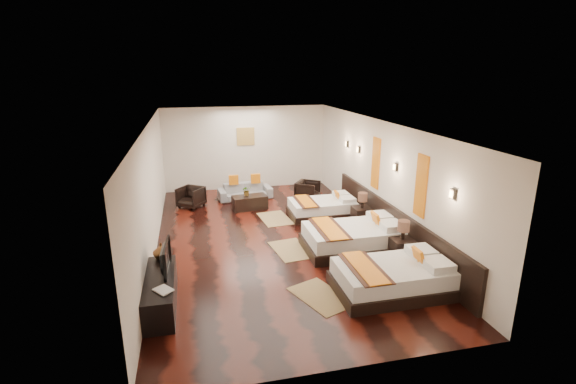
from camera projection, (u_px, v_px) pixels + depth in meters
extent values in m
cube|color=black|center=(273.00, 239.00, 10.25)|extent=(5.50, 9.50, 0.01)
cube|color=white|center=(272.00, 124.00, 9.45)|extent=(5.50, 9.50, 0.01)
cube|color=silver|center=(246.00, 148.00, 14.28)|extent=(5.50, 0.01, 2.80)
cube|color=silver|center=(151.00, 192.00, 9.25)|extent=(0.01, 9.50, 2.80)
cube|color=silver|center=(381.00, 177.00, 10.45)|extent=(0.01, 9.50, 2.80)
cube|color=black|center=(391.00, 224.00, 9.96)|extent=(0.08, 6.60, 0.90)
cube|color=black|center=(391.00, 286.00, 7.83)|extent=(2.14, 1.32, 0.22)
cube|color=white|center=(392.00, 273.00, 7.76)|extent=(2.04, 1.22, 0.31)
cube|color=orange|center=(419.00, 257.00, 7.79)|extent=(0.16, 0.33, 0.33)
cube|color=#38190F|center=(365.00, 268.00, 7.59)|extent=(0.56, 1.34, 0.02)
cube|color=orange|center=(365.00, 267.00, 7.58)|extent=(0.39, 1.34, 0.02)
cube|color=black|center=(353.00, 245.00, 9.63)|extent=(2.25, 1.39, 0.24)
cube|color=white|center=(354.00, 233.00, 9.55)|extent=(2.14, 1.29, 0.32)
cube|color=orange|center=(376.00, 220.00, 9.58)|extent=(0.17, 0.34, 0.35)
cube|color=#38190F|center=(329.00, 229.00, 9.37)|extent=(0.59, 1.41, 0.02)
cube|color=orange|center=(329.00, 228.00, 9.37)|extent=(0.41, 1.41, 0.02)
cube|color=black|center=(322.00, 213.00, 11.83)|extent=(1.85, 1.15, 0.19)
cube|color=white|center=(322.00, 205.00, 11.76)|extent=(1.77, 1.06, 0.26)
cube|color=orange|center=(337.00, 196.00, 11.79)|extent=(0.14, 0.28, 0.29)
cube|color=#38190F|center=(306.00, 201.00, 11.61)|extent=(0.49, 1.17, 0.02)
cube|color=orange|center=(306.00, 201.00, 11.61)|extent=(0.34, 1.17, 0.02)
cube|color=black|center=(402.00, 250.00, 8.99)|extent=(0.47, 0.47, 0.53)
cylinder|color=black|center=(403.00, 234.00, 8.88)|extent=(0.08, 0.08, 0.21)
cylinder|color=#3F2619|center=(404.00, 226.00, 8.83)|extent=(0.25, 0.25, 0.23)
cube|color=black|center=(362.00, 217.00, 11.03)|extent=(0.46, 0.46, 0.51)
cylinder|color=black|center=(362.00, 204.00, 10.93)|extent=(0.08, 0.08, 0.21)
cylinder|color=#3F2619|center=(363.00, 197.00, 10.88)|extent=(0.25, 0.25, 0.23)
cube|color=olive|center=(321.00, 296.00, 7.67)|extent=(1.14, 1.39, 0.01)
cube|color=olive|center=(291.00, 250.00, 9.63)|extent=(0.92, 1.30, 0.01)
cube|color=olive|center=(275.00, 219.00, 11.62)|extent=(0.87, 1.27, 0.01)
cube|color=black|center=(161.00, 292.00, 7.29)|extent=(0.50, 1.80, 0.55)
imported|color=black|center=(162.00, 258.00, 7.39)|extent=(0.17, 0.89, 0.51)
imported|color=black|center=(157.00, 293.00, 6.69)|extent=(0.37, 0.39, 0.03)
imported|color=brown|center=(161.00, 251.00, 7.89)|extent=(0.36, 0.36, 0.31)
imported|color=gray|center=(245.00, 191.00, 13.36)|extent=(1.74, 0.82, 0.49)
imported|color=black|center=(191.00, 197.00, 12.53)|extent=(0.94, 0.94, 0.62)
imported|color=black|center=(308.00, 191.00, 13.17)|extent=(0.93, 0.93, 0.62)
cube|color=black|center=(250.00, 202.00, 12.40)|extent=(1.06, 0.63, 0.40)
imported|color=#25531B|center=(247.00, 190.00, 12.35)|extent=(0.30, 0.27, 0.30)
cube|color=#D86014|center=(421.00, 186.00, 8.58)|extent=(0.04, 0.40, 1.30)
cube|color=#D86014|center=(376.00, 163.00, 10.64)|extent=(0.04, 0.40, 1.30)
cube|color=black|center=(453.00, 194.00, 7.51)|extent=(0.06, 0.12, 0.18)
cube|color=#FFD18C|center=(451.00, 194.00, 7.50)|extent=(0.02, 0.10, 0.14)
cube|color=black|center=(396.00, 167.00, 9.56)|extent=(0.06, 0.12, 0.18)
cube|color=#FFD18C|center=(394.00, 167.00, 9.56)|extent=(0.02, 0.10, 0.14)
cube|color=black|center=(359.00, 149.00, 11.62)|extent=(0.06, 0.12, 0.18)
cube|color=#FFD18C|center=(358.00, 150.00, 11.61)|extent=(0.02, 0.10, 0.14)
cube|color=black|center=(347.00, 144.00, 12.46)|extent=(0.06, 0.12, 0.18)
cube|color=#FFD18C|center=(346.00, 144.00, 12.45)|extent=(0.02, 0.10, 0.14)
cube|color=#AD873F|center=(246.00, 136.00, 14.15)|extent=(0.60, 0.04, 0.60)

